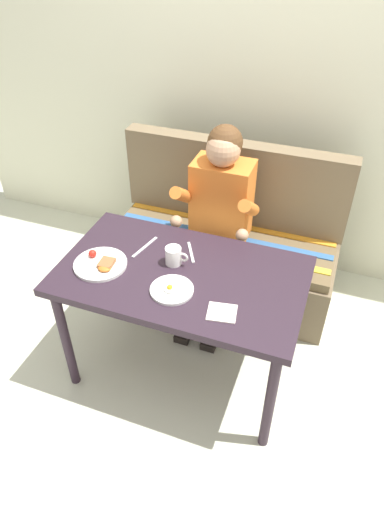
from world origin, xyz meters
The scene contains 11 objects.
ground_plane centered at (0.00, 0.00, 0.00)m, with size 8.00×8.00×0.00m, color beige.
back_wall centered at (0.00, 1.27, 1.30)m, with size 4.40×0.10×2.60m, color beige.
table centered at (0.00, 0.00, 0.65)m, with size 1.20×0.70×0.73m.
couch centered at (0.00, 0.76, 0.33)m, with size 1.44×0.56×1.00m.
person centered at (0.00, 0.59, 0.74)m, with size 0.45×0.61×1.21m.
plate_breakfast centered at (-0.39, -0.09, 0.74)m, with size 0.26×0.26×0.05m.
plate_eggs centered at (0.01, -0.14, 0.74)m, with size 0.20×0.20×0.04m.
coffee_mug centered at (-0.06, 0.05, 0.78)m, with size 0.12×0.08×0.09m.
napkin centered at (0.26, -0.19, 0.73)m, with size 0.13×0.11×0.01m, color silver.
fork centered at (-0.01, 0.16, 0.73)m, with size 0.01×0.17×0.01m, color silver.
knife centered at (-0.25, 0.12, 0.73)m, with size 0.01×0.20×0.01m, color silver.
Camera 1 is at (0.62, -1.56, 2.16)m, focal length 31.99 mm.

